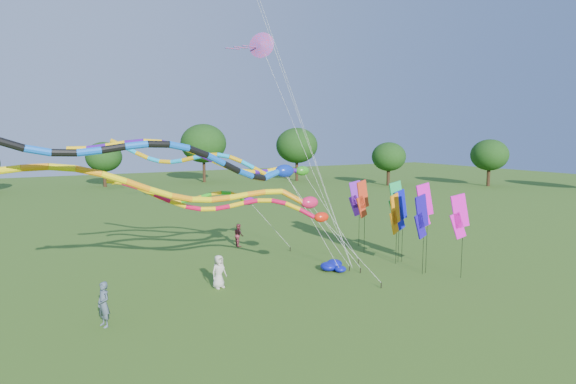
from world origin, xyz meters
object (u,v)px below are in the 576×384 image
tube_kite_orange (211,192)px  person_a (219,272)px  person_b (104,304)px  person_c (239,235)px  blue_nylon_heap (336,266)px  tube_kite_red (245,206)px

tube_kite_orange → person_a: bearing=56.9°
person_a → person_b: person_b is taller
person_b → person_c: bearing=114.0°
tube_kite_orange → person_c: (5.12, 8.75, -4.28)m
person_a → person_c: size_ratio=1.07×
tube_kite_orange → blue_nylon_heap: 9.17m
tube_kite_red → blue_nylon_heap: (6.19, 1.06, -4.10)m
tube_kite_orange → person_c: size_ratio=10.75×
blue_nylon_heap → person_b: 13.20m
tube_kite_red → person_c: tube_kite_red is taller
tube_kite_red → blue_nylon_heap: 7.50m
tube_kite_orange → person_c: tube_kite_orange is taller
tube_kite_red → person_c: size_ratio=7.61×
person_b → person_c: 14.58m
person_b → person_c: person_b is taller
tube_kite_red → person_b: 7.69m
blue_nylon_heap → person_b: bearing=-170.2°
tube_kite_orange → blue_nylon_heap: tube_kite_orange is taller
tube_kite_orange → person_a: size_ratio=10.01×
person_c → person_b: bearing=139.5°
blue_nylon_heap → person_a: (-7.12, 0.13, 0.63)m
tube_kite_red → person_c: bearing=92.8°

